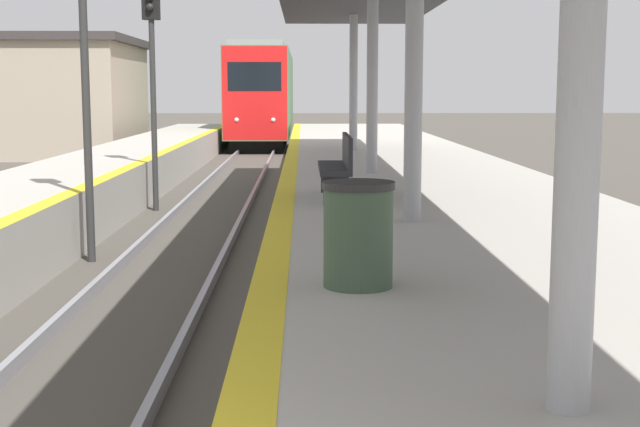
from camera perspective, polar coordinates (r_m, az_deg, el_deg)
train at (r=43.74m, az=-3.62°, el=7.56°), size 2.64×16.55×4.57m
signal_mid at (r=13.63m, az=-14.90°, el=11.23°), size 0.36×0.31×4.91m
signal_far at (r=19.26m, az=-10.71°, el=10.29°), size 0.36×0.31×4.91m
trash_bin at (r=7.08m, az=2.46°, el=-1.32°), size 0.58×0.58×0.84m
bench at (r=12.93m, az=1.21°, el=3.16°), size 0.44×1.89×0.92m
station_building at (r=37.57m, az=-18.55°, el=7.13°), size 9.16×7.90×4.63m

